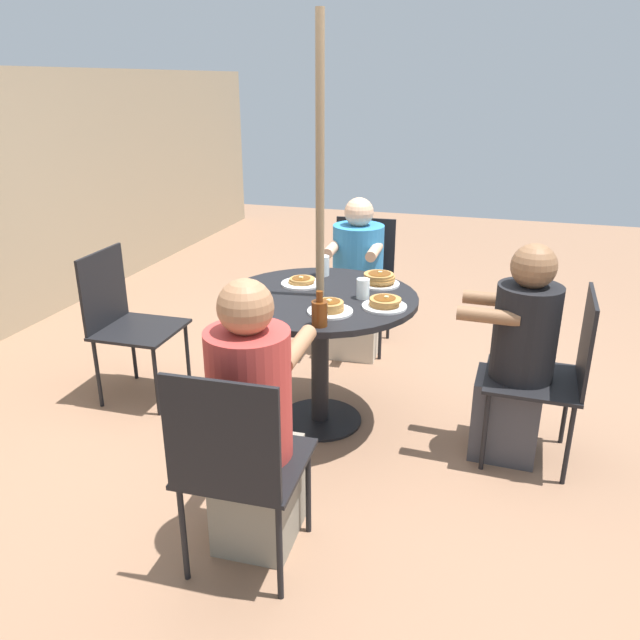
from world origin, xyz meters
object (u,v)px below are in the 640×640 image
Objects in this scene: diner_east at (517,361)px; drinking_glass_a at (363,289)px; pancake_plate_b at (385,303)px; patio_chair_north at (237,460)px; patio_table at (320,318)px; pancake_plate_a at (330,308)px; diner_north at (253,429)px; patio_chair_south at (362,275)px; pancake_plate_d at (379,280)px; syrup_bottle at (320,312)px; patio_chair_west at (125,316)px; patio_chair_east at (554,368)px; diner_south at (357,285)px; coffee_cup at (249,306)px; drinking_glass_b at (323,266)px; pancake_plate_c at (301,282)px.

diner_east is 0.85m from drinking_glass_a.
pancake_plate_b is at bearing 96.48° from diner_east.
pancake_plate_b is (1.12, -0.32, 0.27)m from patio_chair_north.
pancake_plate_a reaches higher than patio_table.
diner_north is 1.29× the size of patio_chair_south.
pancake_plate_d is 0.25m from drinking_glass_a.
syrup_bottle is 0.45m from drinking_glass_a.
patio_chair_west is at bearing 91.80° from drinking_glass_a.
pancake_plate_b is at bearing 95.12° from patio_chair_east.
patio_chair_south is 4.00× the size of pancake_plate_a.
patio_chair_west reaches higher than pancake_plate_b.
diner_south is 4.86× the size of pancake_plate_d.
patio_chair_west is 1.37m from pancake_plate_a.
drinking_glass_b is at bearing -11.44° from coffee_cup.
pancake_plate_b is 2.28× the size of coffee_cup.
diner_north is at bearing 170.12° from pancake_plate_d.
patio_chair_south is at bearing 18.68° from pancake_plate_d.
patio_chair_east is 1.52m from coffee_cup.
diner_east reaches higher than drinking_glass_b.
syrup_bottle reaches higher than pancake_plate_b.
diner_north is at bearing 89.77° from diner_south.
drinking_glass_a reaches higher than pancake_plate_b.
patio_chair_east is at bearing -90.00° from diner_east.
pancake_plate_a is at bearing 83.30° from patio_chair_north.
diner_south is at bearing -3.89° from drinking_glass_b.
patio_chair_north is 1.65m from patio_chair_east.
diner_north is 1.03m from pancake_plate_b.
patio_table is at bearing 90.00° from patio_chair_east.
diner_north is at bearing 90.00° from patio_chair_north.
coffee_cup reaches higher than pancake_plate_d.
pancake_plate_c is at bearing 82.08° from patio_chair_south.
patio_chair_north is at bearing -160.87° from coffee_cup.
pancake_plate_c is at bearing 97.12° from diner_north.
coffee_cup is (0.82, 0.28, 0.30)m from patio_chair_north.
patio_chair_east is 5.34× the size of syrup_bottle.
syrup_bottle is at bearing -153.78° from pancake_plate_c.
drinking_glass_b is (0.44, 0.46, 0.04)m from pancake_plate_b.
pancake_plate_b is at bearing -63.60° from coffee_cup.
diner_north is 5.17× the size of pancake_plate_a.
coffee_cup is (-1.41, 0.19, 0.31)m from diner_south.
pancake_plate_c is (0.18, 1.36, 0.26)m from patio_chair_east.
patio_chair_west is (-1.23, 1.15, 0.00)m from patio_chair_south.
patio_chair_west is 4.00× the size of pancake_plate_d.
diner_north reaches higher than syrup_bottle.
syrup_bottle reaches higher than drinking_glass_b.
patio_chair_east is 1.03m from pancake_plate_d.
syrup_bottle is at bearing 168.58° from pancake_plate_d.
pancake_plate_a is at bearing 157.56° from drinking_glass_a.
diner_east reaches higher than pancake_plate_b.
patio_chair_east is at bearing 88.64° from patio_chair_west.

